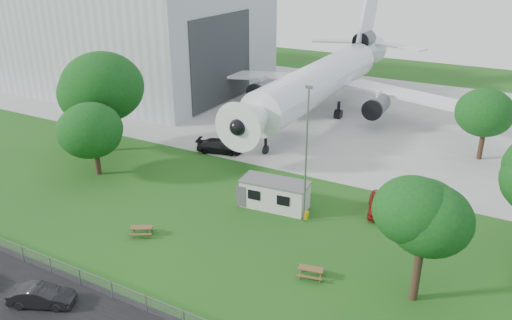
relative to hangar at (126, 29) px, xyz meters
The scene contains 17 objects.
ground 53.16m from the hangar, 43.47° to the right, with size 160.00×160.00×0.00m, color #27621A.
concrete_apron 39.17m from the hangar, ahead, with size 120.00×46.00×0.03m, color #B7B7B2.
hangar is the anchor object (origin of this frame).
airliner 36.21m from the hangar, ahead, with size 46.36×47.73×17.69m.
site_cabin 52.07m from the hangar, 33.77° to the right, with size 6.86×3.26×2.62m.
picnic_west 52.91m from the hangar, 47.29° to the right, with size 1.80×1.50×0.76m, color brown, non-canonical shape.
picnic_east 62.71m from the hangar, 36.48° to the right, with size 1.80×1.50×0.76m, color brown, non-canonical shape.
fence 60.00m from the hangar, 50.15° to the right, with size 58.00×0.04×1.30m, color gray.
lamp_mast 55.06m from the hangar, 32.84° to the right, with size 0.16×0.16×12.00m, color slate.
tree_west_big 32.00m from the hangar, 54.31° to the right, with size 9.48×9.48×11.72m.
tree_west_small 38.96m from the hangar, 53.19° to the right, with size 7.76×7.76×8.83m.
tree_east_front 67.25m from the hangar, 32.12° to the right, with size 6.26×6.26×9.37m.
tree_far_apron 58.46m from the hangar, ahead, with size 6.36×6.36×8.65m.
car_centre_sedan 60.49m from the hangar, 53.76° to the right, with size 1.48×4.25×1.40m, color black.
car_ne_hatch 57.85m from the hangar, 25.94° to the right, with size 1.88×4.66×1.59m, color maroon.
car_ne_sedan 60.21m from the hangar, 23.04° to the right, with size 1.42×4.07×1.34m, color black.
car_apron_van 37.83m from the hangar, 32.44° to the right, with size 2.15×5.28×1.53m, color black.
Camera 1 is at (22.82, -28.97, 21.91)m, focal length 35.00 mm.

